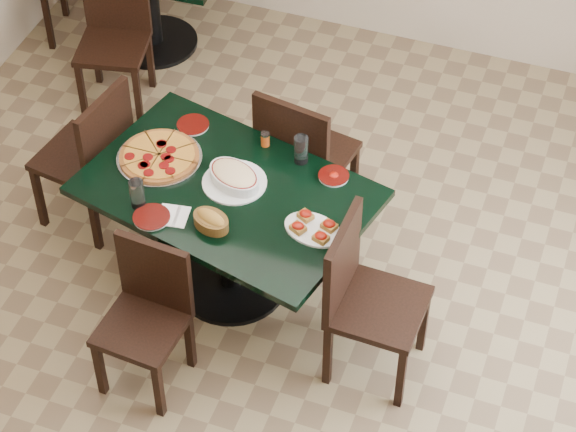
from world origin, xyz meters
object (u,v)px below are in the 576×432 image
(pepperoni_pizza, at_px, (159,156))
(bread_basket, at_px, (211,220))
(back_chair_near, at_px, (115,30))
(bruschetta_platter, at_px, (313,227))
(lasagna_casserole, at_px, (234,177))
(chair_far, at_px, (301,153))
(chair_near, at_px, (148,309))
(chair_right, at_px, (363,292))
(main_table, at_px, (228,214))
(chair_left, at_px, (93,151))

(pepperoni_pizza, bearing_deg, bread_basket, -39.11)
(back_chair_near, distance_m, bruschetta_platter, 2.39)
(lasagna_casserole, relative_size, bruschetta_platter, 1.02)
(chair_far, relative_size, chair_near, 1.15)
(lasagna_casserole, distance_m, bruschetta_platter, 0.54)
(chair_near, height_order, chair_right, chair_right)
(chair_right, bearing_deg, back_chair_near, 55.25)
(main_table, relative_size, lasagna_casserole, 4.57)
(chair_right, xyz_separation_m, back_chair_near, (-2.17, 1.61, -0.03))
(main_table, xyz_separation_m, lasagna_casserole, (0.02, 0.06, 0.23))
(back_chair_near, bearing_deg, chair_far, -38.02)
(bread_basket, distance_m, bruschetta_platter, 0.52)
(lasagna_casserole, bearing_deg, chair_left, -165.13)
(chair_right, height_order, pepperoni_pizza, chair_right)
(back_chair_near, bearing_deg, pepperoni_pizza, -66.14)
(chair_far, distance_m, lasagna_casserole, 0.62)
(main_table, height_order, back_chair_near, back_chair_near)
(chair_right, distance_m, bruschetta_platter, 0.41)
(chair_right, relative_size, lasagna_casserole, 2.67)
(chair_near, xyz_separation_m, chair_right, (1.00, 0.41, 0.07))
(chair_near, bearing_deg, back_chair_near, 124.03)
(lasagna_casserole, bearing_deg, bread_basket, -64.66)
(main_table, bearing_deg, bread_basket, -71.24)
(pepperoni_pizza, bearing_deg, back_chair_near, 125.93)
(chair_near, distance_m, pepperoni_pizza, 0.87)
(chair_near, distance_m, lasagna_casserole, 0.82)
(pepperoni_pizza, relative_size, bread_basket, 1.94)
(chair_right, bearing_deg, chair_near, 114.31)
(back_chair_near, bearing_deg, lasagna_casserole, -55.61)
(lasagna_casserole, bearing_deg, chair_right, 2.71)
(chair_far, height_order, bruschetta_platter, chair_far)
(bread_basket, relative_size, bruschetta_platter, 0.67)
(back_chair_near, height_order, bread_basket, back_chair_near)
(chair_near, xyz_separation_m, chair_left, (-0.75, 0.90, 0.07))
(chair_left, height_order, bread_basket, chair_left)
(back_chair_near, distance_m, pepperoni_pizza, 1.56)
(chair_far, distance_m, chair_right, 1.07)
(chair_right, distance_m, bread_basket, 0.84)
(pepperoni_pizza, height_order, bruschetta_platter, bruschetta_platter)
(main_table, height_order, pepperoni_pizza, pepperoni_pizza)
(chair_far, bearing_deg, lasagna_casserole, 80.85)
(back_chair_near, bearing_deg, main_table, -57.25)
(chair_left, xyz_separation_m, lasagna_casserole, (0.94, -0.16, 0.24))
(back_chair_near, xyz_separation_m, bread_basket, (1.36, -1.62, 0.27))
(main_table, bearing_deg, back_chair_near, 148.31)
(chair_right, height_order, chair_left, chair_left)
(bread_basket, bearing_deg, chair_near, -95.75)
(main_table, distance_m, chair_right, 0.88)
(back_chair_near, distance_m, bread_basket, 2.13)
(chair_left, xyz_separation_m, back_chair_near, (-0.42, 1.13, -0.03))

